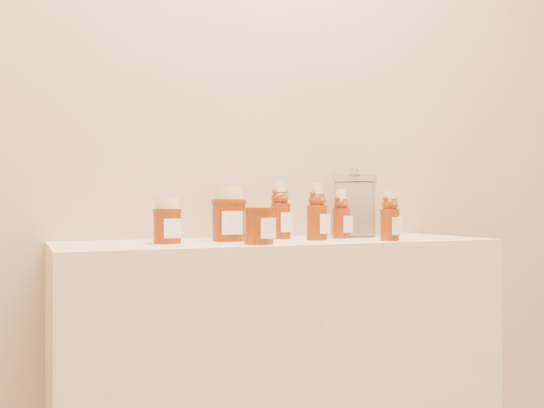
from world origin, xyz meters
name	(u,v)px	position (x,y,z in m)	size (l,w,h in m)	color
wall_back	(255,91)	(0.00, 1.75, 1.35)	(3.50, 0.02, 2.70)	tan
display_table	(282,404)	(0.00, 1.55, 0.45)	(1.20, 0.40, 0.90)	beige
bear_bottle_back_left	(280,206)	(0.03, 1.63, 1.00)	(0.06, 0.06, 0.19)	#672108
bear_bottle_back_mid	(341,210)	(0.20, 1.58, 0.98)	(0.06, 0.06, 0.16)	#672108
bear_bottle_back_right	(392,211)	(0.44, 1.66, 0.98)	(0.05, 0.05, 0.16)	#672108
bear_bottle_front_left	(317,208)	(0.09, 1.52, 0.99)	(0.06, 0.06, 0.18)	#672108
bear_bottle_front_right	(390,211)	(0.26, 1.42, 0.98)	(0.05, 0.05, 0.16)	#672108
honey_jar_left	(167,221)	(-0.32, 1.54, 0.96)	(0.07, 0.07, 0.11)	#672108
honey_jar_back	(229,214)	(-0.14, 1.58, 0.97)	(0.09, 0.09, 0.15)	#672108
honey_jar_front	(259,220)	(-0.12, 1.43, 0.96)	(0.08, 0.08, 0.12)	#672108
glass_canister	(355,203)	(0.29, 1.64, 1.00)	(0.14, 0.14, 0.21)	white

